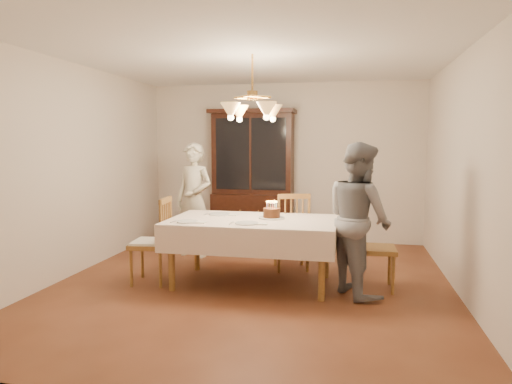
% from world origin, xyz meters
% --- Properties ---
extents(ground, '(5.00, 5.00, 0.00)m').
position_xyz_m(ground, '(0.00, 0.00, 0.00)').
color(ground, '#5C2E1A').
rests_on(ground, ground).
extents(room_shell, '(5.00, 5.00, 5.00)m').
position_xyz_m(room_shell, '(0.00, 0.00, 1.58)').
color(room_shell, white).
rests_on(room_shell, ground).
extents(dining_table, '(1.90, 1.10, 0.76)m').
position_xyz_m(dining_table, '(0.00, 0.00, 0.68)').
color(dining_table, brown).
rests_on(dining_table, ground).
extents(china_hutch, '(1.38, 0.54, 2.16)m').
position_xyz_m(china_hutch, '(-0.48, 2.25, 1.04)').
color(china_hutch, black).
rests_on(china_hutch, ground).
extents(chair_far_side, '(0.54, 0.53, 1.00)m').
position_xyz_m(chair_far_side, '(0.36, 0.71, 0.44)').
color(chair_far_side, brown).
rests_on(chair_far_side, ground).
extents(chair_left_end, '(0.46, 0.48, 1.00)m').
position_xyz_m(chair_left_end, '(-1.16, -0.19, 0.45)').
color(chair_left_end, brown).
rests_on(chair_left_end, ground).
extents(chair_right_end, '(0.43, 0.45, 1.00)m').
position_xyz_m(chair_right_end, '(1.37, 0.11, 0.44)').
color(chair_right_end, brown).
rests_on(chair_right_end, ground).
extents(elderly_woman, '(0.69, 0.56, 1.63)m').
position_xyz_m(elderly_woman, '(-1.10, 1.11, 0.81)').
color(elderly_woman, beige).
rests_on(elderly_woman, ground).
extents(adult_in_grey, '(0.94, 1.00, 1.64)m').
position_xyz_m(adult_in_grey, '(1.18, -0.09, 0.82)').
color(adult_in_grey, slate).
rests_on(adult_in_grey, ground).
extents(birthday_cake, '(0.30, 0.30, 0.20)m').
position_xyz_m(birthday_cake, '(0.21, 0.10, 0.81)').
color(birthday_cake, white).
rests_on(birthday_cake, dining_table).
extents(place_setting_near_left, '(0.38, 0.23, 0.02)m').
position_xyz_m(place_setting_near_left, '(-0.64, -0.35, 0.77)').
color(place_setting_near_left, white).
rests_on(place_setting_near_left, dining_table).
extents(place_setting_near_right, '(0.40, 0.25, 0.02)m').
position_xyz_m(place_setting_near_right, '(0.02, -0.31, 0.77)').
color(place_setting_near_right, white).
rests_on(place_setting_near_right, dining_table).
extents(place_setting_far_left, '(0.40, 0.25, 0.02)m').
position_xyz_m(place_setting_far_left, '(-0.45, 0.23, 0.77)').
color(place_setting_far_left, white).
rests_on(place_setting_far_left, dining_table).
extents(chandelier, '(0.62, 0.62, 0.73)m').
position_xyz_m(chandelier, '(-0.00, -0.00, 1.98)').
color(chandelier, '#BF8C3F').
rests_on(chandelier, ground).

